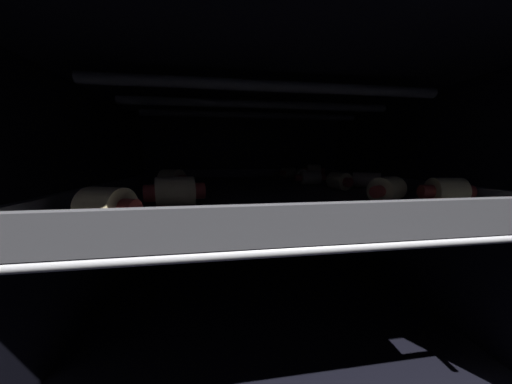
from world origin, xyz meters
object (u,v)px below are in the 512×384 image
Objects in this scene: pig_in_blanket_mid_1 at (387,190)px; pig_in_blanket_mid_4 at (310,178)px; heating_element at (261,104)px; pig_in_blanket_mid_0 at (172,180)px; pig_in_blanket_mid_8 at (301,175)px; pig_in_blanket_mid_2 at (107,207)px; pig_in_blanket_mid_6 at (366,180)px; pig_in_blanket_mid_7 at (289,172)px; pig_in_blanket_mid_3 at (339,181)px; pig_in_blanket_mid_5 at (313,172)px; oven_rack_mid at (261,196)px; baking_tray_mid at (261,190)px; pig_in_blanket_mid_9 at (175,192)px; pig_in_blanket_mid_10 at (446,192)px.

pig_in_blanket_mid_4 is at bearing 97.24° from pig_in_blanket_mid_1.
heating_element reaches higher than pig_in_blanket_mid_1.
pig_in_blanket_mid_0 is 0.93× the size of pig_in_blanket_mid_8.
pig_in_blanket_mid_2 is at bearing -126.88° from heating_element.
pig_in_blanket_mid_1 is at bearing -114.58° from pig_in_blanket_mid_6.
pig_in_blanket_mid_2 reaches higher than pig_in_blanket_mid_7.
pig_in_blanket_mid_0 reaches higher than pig_in_blanket_mid_3.
pig_in_blanket_mid_8 is (-4.68, -4.83, -0.37)cm from pig_in_blanket_mid_5.
oven_rack_mid is 9.96× the size of pig_in_blanket_mid_7.
pig_in_blanket_mid_6 is (17.57, -2.26, 1.56)cm from baking_tray_mid.
pig_in_blanket_mid_1 and pig_in_blanket_mid_2 have the same top height.
pig_in_blanket_mid_4 is at bearing 38.55° from pig_in_blanket_mid_9.
pig_in_blanket_mid_9 is (-11.12, -13.35, 2.92)cm from oven_rack_mid.
pig_in_blanket_mid_5 is at bearing 98.51° from pig_in_blanket_mid_6.
pig_in_blanket_mid_10 is (31.84, 3.03, 0.00)cm from pig_in_blanket_mid_2.
pig_in_blanket_mid_2 is 0.95× the size of pig_in_blanket_mid_5.
pig_in_blanket_mid_4 is 12.43cm from pig_in_blanket_mid_5.
pig_in_blanket_mid_10 is at bearing -86.21° from pig_in_blanket_mid_5.
pig_in_blanket_mid_4 is at bearing -114.47° from pig_in_blanket_mid_5.
heating_element is at bearing -136.38° from pig_in_blanket_mid_8.
pig_in_blanket_mid_10 is (17.10, -16.61, 1.77)cm from baking_tray_mid.
pig_in_blanket_mid_1 is at bearing -95.76° from pig_in_blanket_mid_5.
heating_element reaches higher than pig_in_blanket_mid_4.
pig_in_blanket_mid_1 reaches higher than oven_rack_mid.
pig_in_blanket_mid_1 is 0.93× the size of pig_in_blanket_mid_9.
pig_in_blanket_mid_2 is 0.98× the size of pig_in_blanket_mid_8.
heating_element is 0.92× the size of baking_tray_mid.
pig_in_blanket_mid_5 is 0.89× the size of pig_in_blanket_mid_9.
pig_in_blanket_mid_6 is at bearing 13.01° from pig_in_blanket_mid_3.
pig_in_blanket_mid_4 is (24.62, 23.03, -0.20)cm from pig_in_blanket_mid_2.
pig_in_blanket_mid_6 is 1.04× the size of pig_in_blanket_mid_8.
pig_in_blanket_mid_8 reaches higher than pig_in_blanket_mid_7.
pig_in_blanket_mid_1 is at bearing -2.03° from pig_in_blanket_mid_9.
pig_in_blanket_mid_7 reaches higher than baking_tray_mid.
pig_in_blanket_mid_1 is 10.63cm from pig_in_blanket_mid_3.
pig_in_blanket_mid_5 is (28.93, 16.19, 0.04)cm from pig_in_blanket_mid_0.
pig_in_blanket_mid_6 is (5.55, 1.28, -0.07)cm from pig_in_blanket_mid_3.
pig_in_blanket_mid_2 is at bearing -119.87° from pig_in_blanket_mid_9.
pig_in_blanket_mid_6 is (17.57, -2.26, -12.11)cm from heating_element.
pig_in_blanket_mid_0 is 24.28cm from pig_in_blanket_mid_4.
pig_in_blanket_mid_9 is at bearing 60.13° from pig_in_blanket_mid_2.
oven_rack_mid is 9.29× the size of pig_in_blanket_mid_6.
pig_in_blanket_mid_10 is (2.07, -31.30, -0.21)cm from pig_in_blanket_mid_5.
heating_element reaches higher than pig_in_blanket_mid_3.
pig_in_blanket_mid_3 is at bearing -166.99° from pig_in_blanket_mid_6.
baking_tray_mid is 18.73cm from pig_in_blanket_mid_1.
heating_element reaches higher than pig_in_blanket_mid_5.
pig_in_blanket_mid_0 is at bearing -139.93° from pig_in_blanket_mid_7.
heating_element is 13.68cm from baking_tray_mid.
oven_rack_mid is at bearing 172.67° from pig_in_blanket_mid_6.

